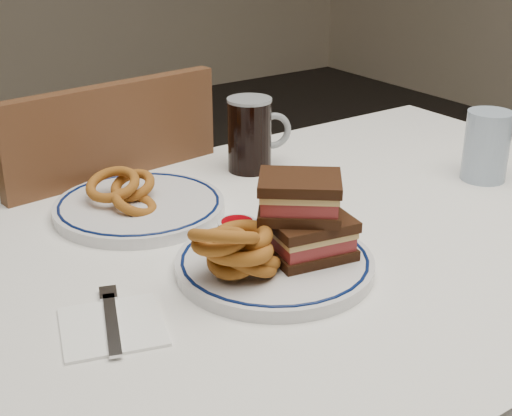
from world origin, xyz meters
TOP-DOWN VIEW (x-y plane):
  - dining_table at (0.00, 0.00)m, footprint 1.27×0.87m
  - chair_far at (-0.18, 0.51)m, footprint 0.47×0.47m
  - main_plate at (-0.14, -0.06)m, footprint 0.27×0.27m
  - reuben_sandwich at (-0.10, -0.08)m, footprint 0.14×0.14m
  - onion_rings_main at (-0.21, -0.07)m, footprint 0.14×0.10m
  - ketchup_ramekin at (-0.16, 0.01)m, footprint 0.06×0.06m
  - beer_mug at (0.05, 0.28)m, footprint 0.12×0.08m
  - water_glass at (0.37, 0.00)m, footprint 0.08×0.08m
  - far_plate at (-0.21, 0.22)m, footprint 0.27×0.27m
  - onion_rings_far at (-0.22, 0.23)m, footprint 0.12×0.13m
  - napkin_fork at (-0.38, -0.07)m, footprint 0.15×0.16m

SIDE VIEW (x-z plane):
  - chair_far at x=-0.18m, z-range 0.04..0.96m
  - dining_table at x=0.00m, z-range 0.27..1.02m
  - napkin_fork at x=-0.38m, z-range 0.75..0.76m
  - main_plate at x=-0.14m, z-range 0.75..0.77m
  - far_plate at x=-0.21m, z-range 0.75..0.77m
  - ketchup_ramekin at x=-0.16m, z-range 0.77..0.80m
  - onion_rings_far at x=-0.22m, z-range 0.75..0.82m
  - onion_rings_main at x=-0.21m, z-range 0.75..0.87m
  - water_glass at x=0.37m, z-range 0.75..0.88m
  - beer_mug at x=0.05m, z-range 0.75..0.89m
  - reuben_sandwich at x=-0.10m, z-range 0.77..0.88m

